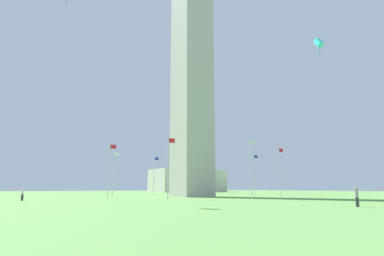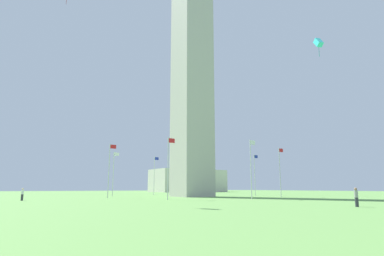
{
  "view_description": "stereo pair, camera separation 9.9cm",
  "coord_description": "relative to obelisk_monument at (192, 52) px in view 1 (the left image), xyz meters",
  "views": [
    {
      "loc": [
        -33.35,
        -51.57,
        1.64
      ],
      "look_at": [
        0.0,
        0.0,
        13.0
      ],
      "focal_mm": 30.28,
      "sensor_mm": 36.0,
      "label": 1
    },
    {
      "loc": [
        -33.27,
        -51.63,
        1.64
      ],
      "look_at": [
        0.0,
        0.0,
        13.0
      ],
      "focal_mm": 30.28,
      "sensor_mm": 36.0,
      "label": 2
    }
  ],
  "objects": [
    {
      "name": "person_white_shirt",
      "position": [
        -28.62,
        -3.87,
        -27.8
      ],
      "size": [
        0.32,
        0.32,
        1.61
      ],
      "rotation": [
        0.0,
        0.0,
        -0.35
      ],
      "color": "#2D2D38",
      "rests_on": "ground"
    },
    {
      "name": "flagpole_n",
      "position": [
        16.09,
        0.0,
        -23.82
      ],
      "size": [
        1.12,
        0.14,
        8.76
      ],
      "color": "silver",
      "rests_on": "ground"
    },
    {
      "name": "distant_building",
      "position": [
        35.7,
        58.23,
        -24.29
      ],
      "size": [
        28.3,
        14.26,
        8.61
      ],
      "color": "beige",
      "rests_on": "ground"
    },
    {
      "name": "flagpole_nw",
      "position": [
        11.39,
        -11.34,
        -23.82
      ],
      "size": [
        1.12,
        0.14,
        8.76
      ],
      "color": "silver",
      "rests_on": "ground"
    },
    {
      "name": "flagpole_sw",
      "position": [
        -11.28,
        -11.34,
        -23.82
      ],
      "size": [
        1.12,
        0.14,
        8.76
      ],
      "color": "silver",
      "rests_on": "ground"
    },
    {
      "name": "person_gray_shirt",
      "position": [
        -5.54,
        -35.14,
        -27.77
      ],
      "size": [
        0.32,
        0.32,
        1.65
      ],
      "rotation": [
        0.0,
        0.0,
        1.24
      ],
      "color": "#2D2D38",
      "rests_on": "ground"
    },
    {
      "name": "flagpole_se",
      "position": [
        -11.28,
        11.34,
        -23.82
      ],
      "size": [
        1.12,
        0.14,
        8.76
      ],
      "color": "silver",
      "rests_on": "ground"
    },
    {
      "name": "flagpole_w",
      "position": [
        0.06,
        -16.04,
        -23.82
      ],
      "size": [
        1.12,
        0.14,
        8.76
      ],
      "color": "silver",
      "rests_on": "ground"
    },
    {
      "name": "flagpole_ne",
      "position": [
        11.39,
        11.34,
        -23.82
      ],
      "size": [
        1.12,
        0.14,
        8.76
      ],
      "color": "silver",
      "rests_on": "ground"
    },
    {
      "name": "kite_cyan_box",
      "position": [
        -9.6,
        -35.36,
        -14.43
      ],
      "size": [
        0.73,
        0.99,
        1.77
      ],
      "color": "#33C6D1"
    },
    {
      "name": "flagpole_s",
      "position": [
        -15.98,
        0.0,
        -23.82
      ],
      "size": [
        1.12,
        0.14,
        8.76
      ],
      "color": "silver",
      "rests_on": "ground"
    },
    {
      "name": "flagpole_e",
      "position": [
        0.06,
        16.04,
        -23.82
      ],
      "size": [
        1.12,
        0.14,
        8.76
      ],
      "color": "silver",
      "rests_on": "ground"
    },
    {
      "name": "ground_plane",
      "position": [
        0.0,
        0.0,
        -28.59
      ],
      "size": [
        260.0,
        260.0,
        0.0
      ],
      "primitive_type": "plane",
      "color": "#609347"
    },
    {
      "name": "obelisk_monument",
      "position": [
        0.0,
        0.0,
        0.0
      ],
      "size": [
        6.29,
        6.29,
        57.19
      ],
      "color": "#B7B2A8",
      "rests_on": "ground"
    }
  ]
}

